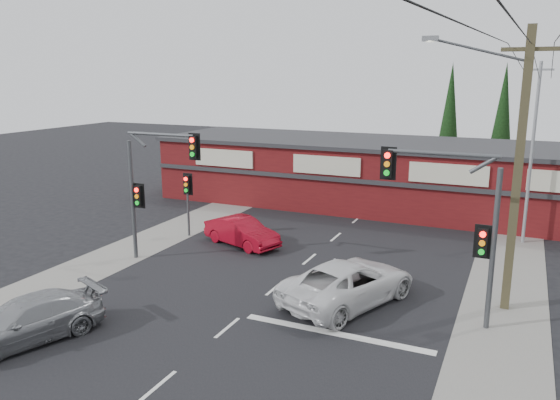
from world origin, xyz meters
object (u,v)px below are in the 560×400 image
at_px(red_sedan, 242,232).
at_px(shop_building, 361,172).
at_px(utility_pole, 514,163).
at_px(white_suv, 349,282).
at_px(silver_suv, 26,321).

relative_size(red_sedan, shop_building, 0.15).
bearing_deg(shop_building, utility_pole, -56.24).
relative_size(white_suv, utility_pole, 0.58).
bearing_deg(shop_building, silver_suv, -100.88).
bearing_deg(white_suv, utility_pole, -138.55).
height_order(silver_suv, red_sedan, silver_suv).
distance_m(silver_suv, shop_building, 23.47).
distance_m(red_sedan, shop_building, 11.71).
bearing_deg(utility_pole, silver_suv, -146.84).
height_order(red_sedan, shop_building, shop_building).
bearing_deg(red_sedan, utility_pole, -83.11).
bearing_deg(silver_suv, white_suv, 61.78).
relative_size(silver_suv, utility_pole, 0.49).
distance_m(silver_suv, red_sedan, 11.85).
relative_size(silver_suv, shop_building, 0.18).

